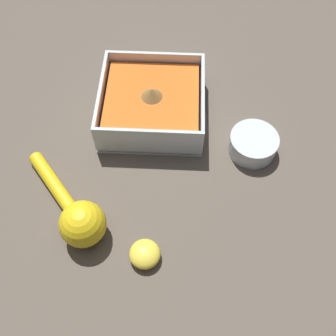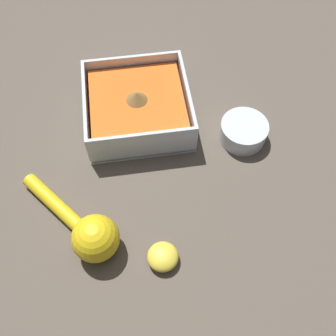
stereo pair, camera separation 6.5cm
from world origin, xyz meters
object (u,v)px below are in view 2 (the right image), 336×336
object	(u,v)px
square_dish	(138,108)
spice_bowl	(243,132)
lemon_squeezer	(88,232)
lemon_half	(163,257)

from	to	relation	value
square_dish	spice_bowl	world-z (taller)	square_dish
spice_bowl	lemon_squeezer	distance (m)	0.33
spice_bowl	lemon_squeezer	world-z (taller)	lemon_squeezer
square_dish	lemon_half	bearing A→B (deg)	-88.50
lemon_squeezer	lemon_half	xyz separation A→B (m)	(0.11, -0.05, -0.02)
square_dish	lemon_squeezer	size ratio (longest dim) A/B	1.07
lemon_squeezer	lemon_half	world-z (taller)	lemon_squeezer
spice_bowl	lemon_half	xyz separation A→B (m)	(-0.18, -0.21, -0.00)
lemon_half	square_dish	bearing A→B (deg)	91.50
lemon_squeezer	lemon_half	distance (m)	0.12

